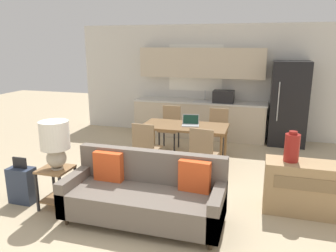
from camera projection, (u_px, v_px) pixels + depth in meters
ground_plane at (132, 226)px, 4.15m from camera, size 20.00×20.00×0.00m
wall_back at (202, 80)px, 8.12m from camera, size 6.40×0.07×2.70m
kitchen_counter at (200, 103)px, 7.97m from camera, size 3.19×0.65×2.15m
refrigerator at (289, 104)px, 7.31m from camera, size 0.79×0.70×1.88m
dining_table at (185, 128)px, 6.24m from camera, size 1.61×0.81×0.74m
couch at (145, 195)px, 4.24m from camera, size 2.04×0.80×0.87m
side_table at (56, 181)px, 4.55m from camera, size 0.41×0.41×0.58m
table_lamp at (55, 141)px, 4.40m from camera, size 0.39×0.39×0.67m
credenza at (310, 188)px, 4.40m from camera, size 1.18×0.45×0.72m
vase at (292, 147)px, 4.35m from camera, size 0.20×0.20×0.42m
dining_chair_far_right at (217, 129)px, 6.86m from camera, size 0.44×0.44×0.93m
dining_chair_near_right at (203, 152)px, 5.42m from camera, size 0.47×0.47×0.93m
dining_chair_far_left at (170, 126)px, 7.14m from camera, size 0.43×0.43×0.93m
dining_chair_near_left at (146, 146)px, 5.73m from camera, size 0.44×0.44×0.93m
laptop at (191, 123)px, 6.22m from camera, size 0.36×0.31×0.20m
suitcase at (22, 185)px, 4.73m from camera, size 0.37×0.22×0.69m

